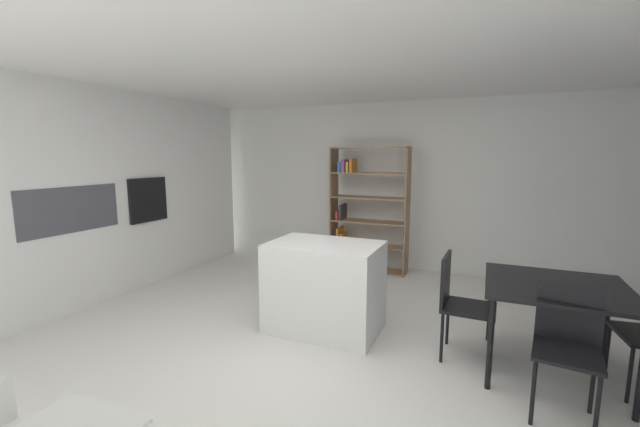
{
  "coord_description": "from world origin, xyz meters",
  "views": [
    {
      "loc": [
        1.38,
        -2.94,
        1.79
      ],
      "look_at": [
        -0.11,
        0.48,
        1.23
      ],
      "focal_mm": 21.82,
      "sensor_mm": 36.0,
      "label": 1
    }
  ],
  "objects_px": {
    "dining_chair_near": "(568,338)",
    "dining_chair_island_side": "(457,297)",
    "built_in_oven": "(148,200)",
    "open_bookshelf": "(363,212)",
    "dining_table": "(556,294)",
    "kitchen_island": "(325,287)"
  },
  "relations": [
    {
      "from": "open_bookshelf",
      "to": "dining_chair_island_side",
      "type": "bearing_deg",
      "value": -54.95
    },
    {
      "from": "built_in_oven",
      "to": "kitchen_island",
      "type": "distance_m",
      "value": 2.89
    },
    {
      "from": "dining_chair_island_side",
      "to": "dining_chair_near",
      "type": "bearing_deg",
      "value": -122.87
    },
    {
      "from": "built_in_oven",
      "to": "open_bookshelf",
      "type": "bearing_deg",
      "value": 36.94
    },
    {
      "from": "built_in_oven",
      "to": "open_bookshelf",
      "type": "relative_size",
      "value": 0.32
    },
    {
      "from": "open_bookshelf",
      "to": "dining_chair_near",
      "type": "relative_size",
      "value": 2.11
    },
    {
      "from": "kitchen_island",
      "to": "dining_table",
      "type": "bearing_deg",
      "value": -0.77
    },
    {
      "from": "built_in_oven",
      "to": "open_bookshelf",
      "type": "xyz_separation_m",
      "value": [
        2.48,
        1.87,
        -0.27
      ]
    },
    {
      "from": "dining_table",
      "to": "dining_chair_near",
      "type": "bearing_deg",
      "value": -88.72
    },
    {
      "from": "kitchen_island",
      "to": "dining_chair_near",
      "type": "xyz_separation_m",
      "value": [
        2.05,
        -0.55,
        0.09
      ]
    },
    {
      "from": "built_in_oven",
      "to": "dining_table",
      "type": "height_order",
      "value": "built_in_oven"
    },
    {
      "from": "kitchen_island",
      "to": "open_bookshelf",
      "type": "bearing_deg",
      "value": 97.42
    },
    {
      "from": "built_in_oven",
      "to": "kitchen_island",
      "type": "height_order",
      "value": "built_in_oven"
    },
    {
      "from": "kitchen_island",
      "to": "dining_table",
      "type": "relative_size",
      "value": 1.06
    },
    {
      "from": "built_in_oven",
      "to": "dining_table",
      "type": "bearing_deg",
      "value": -4.61
    },
    {
      "from": "built_in_oven",
      "to": "dining_chair_near",
      "type": "relative_size",
      "value": 0.67
    },
    {
      "from": "dining_table",
      "to": "built_in_oven",
      "type": "bearing_deg",
      "value": 175.39
    },
    {
      "from": "kitchen_island",
      "to": "dining_chair_island_side",
      "type": "bearing_deg",
      "value": -1.05
    },
    {
      "from": "built_in_oven",
      "to": "dining_chair_island_side",
      "type": "height_order",
      "value": "built_in_oven"
    },
    {
      "from": "dining_chair_near",
      "to": "dining_chair_island_side",
      "type": "relative_size",
      "value": 0.99
    },
    {
      "from": "dining_table",
      "to": "dining_chair_island_side",
      "type": "bearing_deg",
      "value": 179.73
    },
    {
      "from": "dining_table",
      "to": "dining_chair_island_side",
      "type": "xyz_separation_m",
      "value": [
        -0.75,
        0.0,
        -0.14
      ]
    }
  ]
}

